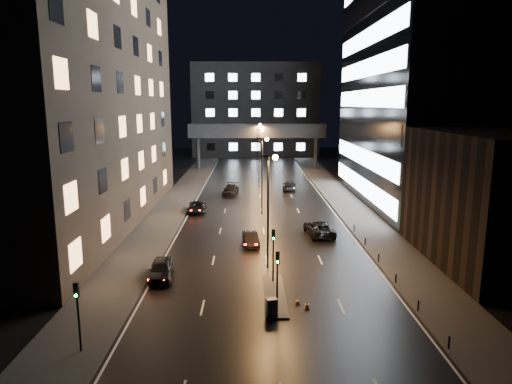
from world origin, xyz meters
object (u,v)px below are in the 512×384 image
car_away_b (251,239)px  car_away_c (197,207)px  utility_cabinet (272,307)px  car_away_d (231,190)px  car_toward_a (319,228)px  car_away_a (161,269)px  car_toward_b (289,186)px

car_away_b → car_away_c: (-7.19, 14.62, 0.02)m
utility_cabinet → car_away_b: bearing=82.8°
car_away_d → car_toward_a: 25.49m
car_away_d → car_toward_a: bearing=-58.9°
car_away_c → car_away_d: bearing=67.5°
car_away_a → car_toward_a: car_away_a is taller
utility_cabinet → car_away_c: bearing=93.4°
car_away_d → car_toward_b: (9.73, 3.87, -0.04)m
car_away_a → car_away_c: size_ratio=0.95×
car_away_d → car_away_c: bearing=-102.4°
car_away_a → car_toward_b: bearing=64.5°
car_toward_a → car_away_d: bearing=-71.4°
car_away_b → car_away_c: 16.30m
car_away_b → car_toward_b: (6.57, 30.47, 0.08)m
car_away_b → car_away_c: car_away_c is taller
car_away_b → car_away_c: bearing=108.9°
car_away_c → utility_cabinet: (8.59, -30.99, 0.09)m
car_toward_b → car_away_b: bearing=84.8°
car_toward_a → utility_cabinet: bearing=66.4°
car_away_b → car_toward_a: size_ratio=0.72×
car_away_a → car_away_d: bearing=77.2°
utility_cabinet → car_away_a: bearing=128.6°
car_toward_a → car_toward_b: 27.00m
car_away_d → car_toward_b: bearing=27.9°
car_away_d → car_toward_a: car_toward_a is taller
car_away_c → car_away_a: bearing=-94.6°
car_away_a → car_away_b: (7.50, 9.08, -0.13)m
car_away_b → car_away_c: size_ratio=0.82×
car_away_b → car_away_d: car_away_d is taller
car_away_c → car_toward_b: bearing=45.2°
car_away_c → utility_cabinet: utility_cabinet is taller
car_away_c → car_toward_b: (13.77, 15.85, 0.06)m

